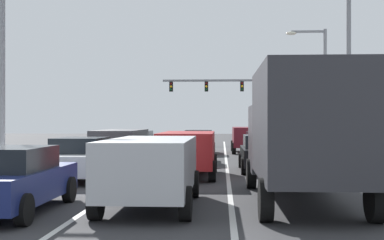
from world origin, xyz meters
name	(u,v)px	position (x,y,z in m)	size (l,w,h in m)	color
ground_plane	(189,168)	(0.00, 18.01, 0.00)	(120.00, 120.00, 0.00)	#333335
lane_stripe_between_right_lane_and_center_lane	(226,160)	(1.70, 22.51, 0.00)	(0.14, 49.52, 0.01)	silver
lane_stripe_between_center_lane_and_left_lane	(162,160)	(-1.70, 22.51, 0.00)	(0.14, 49.52, 0.01)	silver
snow_bank_right_shoulder	(328,156)	(7.00, 22.51, 0.27)	(1.39, 49.52, 0.55)	white
snow_bank_left_shoulder	(64,154)	(-7.00, 22.51, 0.30)	(2.18, 49.52, 0.61)	white
box_truck_right_lane_nearest	(302,129)	(3.51, 8.22, 1.90)	(2.53, 7.20, 3.36)	#38383D
sedan_black_right_lane_second	(264,153)	(3.22, 16.77, 0.76)	(2.00, 4.50, 1.51)	black
sedan_gray_right_lane_third	(262,146)	(3.64, 23.00, 0.76)	(2.00, 4.50, 1.51)	slate
suv_maroon_right_lane_fourth	(248,137)	(3.18, 29.41, 1.02)	(2.16, 4.90, 1.67)	maroon
suv_silver_center_lane_nearest	(151,166)	(-0.25, 7.46, 1.02)	(2.16, 4.90, 1.67)	#B7BABF
suv_red_center_lane_second	(188,150)	(0.19, 14.52, 1.02)	(2.16, 4.90, 1.67)	maroon
sedan_green_center_lane_third	(190,147)	(-0.15, 21.15, 0.76)	(2.00, 4.50, 1.51)	#1E5633
sedan_tan_center_lane_fourth	(199,142)	(0.02, 28.00, 0.76)	(2.00, 4.50, 1.51)	#937F60
sedan_navy_left_lane_nearest	(11,179)	(-3.37, 6.57, 0.76)	(2.00, 4.50, 1.51)	navy
sedan_white_left_lane_second	(82,158)	(-3.51, 13.18, 0.76)	(2.00, 4.50, 1.51)	silver
suv_charcoal_left_lane_third	(121,144)	(-3.30, 19.30, 1.02)	(2.16, 4.90, 1.67)	#38383D
sedan_black_left_lane_fourth	(137,144)	(-3.49, 25.23, 0.76)	(2.00, 4.50, 1.51)	black
traffic_light_gantry	(235,93)	(2.77, 45.00, 4.74)	(10.94, 0.47, 6.20)	slate
street_lamp_right_near	(342,52)	(7.21, 20.26, 5.42)	(2.66, 0.36, 9.18)	gray
street_lamp_right_mid	(319,79)	(7.81, 29.26, 4.83)	(2.66, 0.36, 8.06)	gray
street_lamp_left_mid	(10,47)	(-7.45, 16.45, 5.21)	(2.66, 0.36, 8.78)	gray
roadside_sign_right	(362,89)	(9.80, 26.55, 4.02)	(3.20, 0.16, 5.50)	#59595B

